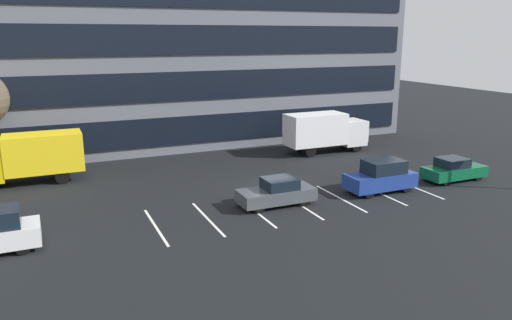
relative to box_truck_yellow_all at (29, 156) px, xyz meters
name	(u,v)px	position (x,y,z in m)	size (l,w,h in m)	color
ground_plane	(270,186)	(14.18, -7.06, -1.84)	(120.00, 120.00, 0.00)	black
office_building	(189,61)	(14.18, 10.89, 5.36)	(38.76, 13.84, 14.40)	slate
lot_markings	(299,205)	(14.18, -10.97, -1.84)	(16.94, 5.40, 0.01)	silver
box_truck_yellow_all	(29,156)	(0.00, 0.00, 0.00)	(7.06, 2.34, 3.27)	yellow
box_truck_white	(325,130)	(22.44, -0.23, 0.02)	(7.14, 2.36, 3.31)	white
sedan_charcoal	(277,192)	(12.96, -10.47, -1.09)	(4.44, 1.86, 1.59)	#474C51
suv_navy	(381,176)	(20.05, -10.84, -0.87)	(4.46, 1.89, 2.02)	navy
sedan_forest	(454,170)	(26.09, -10.81, -1.11)	(4.36, 1.83, 1.56)	#0C5933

